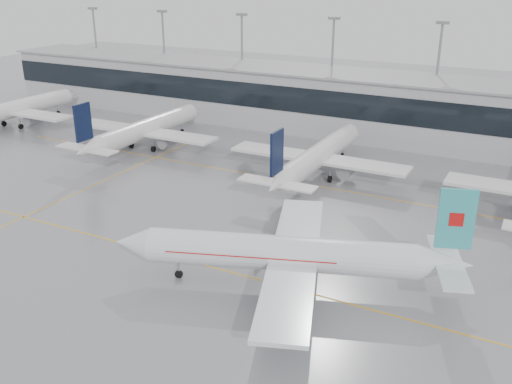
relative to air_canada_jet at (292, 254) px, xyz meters
The scene contains 12 objects.
ground 11.05m from the air_canada_jet, behind, with size 320.00×320.00×0.00m, color gray.
taxi_line_main 11.05m from the air_canada_jet, behind, with size 120.00×0.25×0.01m, color gold.
taxi_line_north 31.58m from the air_canada_jet, 109.26° to the left, with size 120.00×0.25×0.01m, color gold.
taxi_line_cross 43.07m from the air_canada_jet, 160.12° to the left, with size 0.25×60.00×0.01m, color gold.
terminal 62.49m from the air_canada_jet, 99.53° to the left, with size 180.00×15.00×12.00m, color #A4A4A8.
terminal_glass 55.14m from the air_canada_jet, 100.83° to the left, with size 180.00×0.20×5.00m, color black.
terminal_roof 63.01m from the air_canada_jet, 99.53° to the left, with size 182.00×16.00×0.40m, color gray.
light_masts 69.03m from the air_canada_jet, 98.70° to the left, with size 156.40×1.00×22.60m.
air_canada_jet is the anchor object (origin of this frame).
parked_jet_a 86.96m from the air_canada_jet, 157.50° to the left, with size 29.64×36.96×11.72m.
parked_jet_b 56.24m from the air_canada_jet, 143.72° to the left, with size 29.64×36.96×11.72m.
parked_jet_c 34.85m from the air_canada_jet, 107.26° to the left, with size 29.64×36.96×11.72m.
Camera 1 is at (31.86, -48.77, 32.05)m, focal length 40.00 mm.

